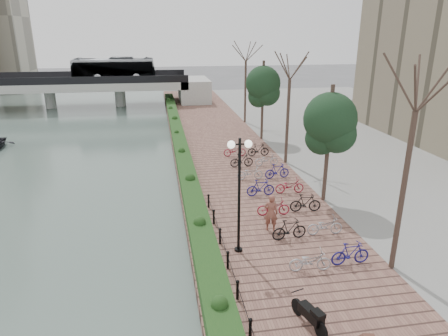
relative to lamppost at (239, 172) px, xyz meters
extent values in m
plane|color=#59595B|center=(-2.10, -4.29, -4.14)|extent=(220.00, 220.00, 0.00)
cube|color=brown|center=(1.90, 13.21, -3.89)|extent=(8.00, 75.00, 0.50)
cube|color=gray|center=(17.90, 13.21, -3.89)|extent=(24.00, 75.00, 0.50)
cube|color=#163C15|center=(-1.50, 15.71, -3.34)|extent=(1.10, 56.00, 0.60)
cylinder|color=black|center=(-0.70, -5.29, -3.29)|extent=(0.10, 0.10, 0.70)
cylinder|color=black|center=(-0.70, -3.29, -3.29)|extent=(0.10, 0.10, 0.70)
cylinder|color=black|center=(-0.70, -1.29, -3.29)|extent=(0.10, 0.10, 0.70)
cylinder|color=black|center=(-0.70, 0.71, -3.29)|extent=(0.10, 0.10, 0.70)
cylinder|color=black|center=(-0.70, 2.71, -3.29)|extent=(0.10, 0.10, 0.70)
cylinder|color=black|center=(-0.70, 4.71, -3.29)|extent=(0.10, 0.10, 0.70)
cylinder|color=black|center=(0.00, 0.00, -1.10)|extent=(0.12, 0.12, 5.08)
cylinder|color=black|center=(0.00, 0.00, 1.19)|extent=(0.70, 0.06, 0.06)
sphere|color=white|center=(-0.35, 0.00, 1.19)|extent=(0.32, 0.32, 0.32)
sphere|color=white|center=(0.35, 0.00, 1.19)|extent=(0.32, 0.32, 0.32)
imported|color=brown|center=(1.90, 1.62, -2.72)|extent=(0.77, 0.63, 1.84)
imported|color=#AAAAAF|center=(2.50, -1.90, -3.19)|extent=(0.60, 1.71, 0.90)
imported|color=black|center=(2.50, 0.70, -3.14)|extent=(0.47, 1.66, 1.00)
imported|color=maroon|center=(2.50, 3.30, -3.19)|extent=(0.60, 1.71, 0.90)
imported|color=navy|center=(2.50, 5.90, -3.14)|extent=(0.47, 1.66, 1.00)
imported|color=#AAAAAF|center=(2.50, 8.50, -3.19)|extent=(0.60, 1.71, 0.90)
imported|color=black|center=(2.50, 11.10, -3.14)|extent=(0.47, 1.66, 1.00)
imported|color=maroon|center=(2.50, 13.70, -3.19)|extent=(0.60, 1.72, 0.90)
imported|color=navy|center=(4.30, -1.90, -3.14)|extent=(0.47, 1.66, 1.00)
imported|color=#AAAAAF|center=(4.30, 0.70, -3.19)|extent=(0.60, 1.71, 0.90)
imported|color=black|center=(4.30, 3.30, -3.14)|extent=(0.47, 1.66, 1.00)
imported|color=maroon|center=(4.30, 5.90, -3.19)|extent=(0.60, 1.71, 0.90)
imported|color=navy|center=(4.30, 8.50, -3.14)|extent=(0.47, 1.66, 1.00)
imported|color=#AAAAAF|center=(4.30, 11.10, -3.19)|extent=(0.60, 1.71, 0.90)
imported|color=black|center=(4.30, 13.70, -3.14)|extent=(0.47, 1.66, 1.00)
cube|color=#A8A9A3|center=(-17.10, 40.71, -1.14)|extent=(36.00, 8.00, 1.00)
cube|color=black|center=(-17.10, 36.81, -0.19)|extent=(36.00, 0.15, 0.90)
cube|color=black|center=(-17.10, 44.61, -0.19)|extent=(36.00, 0.15, 0.90)
cylinder|color=#A8A9A3|center=(-17.10, 40.71, -2.89)|extent=(1.40, 1.40, 2.50)
cylinder|color=#A8A9A3|center=(-8.10, 40.71, -2.89)|extent=(1.40, 1.40, 2.50)
imported|color=silver|center=(-8.57, 40.71, 0.86)|extent=(2.52, 10.77, 3.00)
camera|label=1|loc=(-3.16, -15.06, 5.43)|focal=32.00mm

